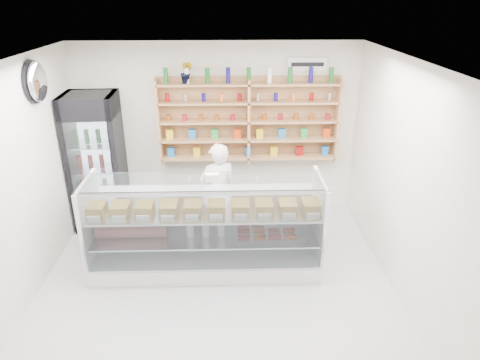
{
  "coord_description": "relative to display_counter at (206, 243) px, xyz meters",
  "views": [
    {
      "loc": [
        0.17,
        -4.18,
        3.47
      ],
      "look_at": [
        0.32,
        0.9,
        1.22
      ],
      "focal_mm": 32.0,
      "sensor_mm": 36.0,
      "label": 1
    }
  ],
  "objects": [
    {
      "name": "room",
      "position": [
        0.14,
        -0.75,
        1.04
      ],
      "size": [
        5.0,
        5.0,
        5.0
      ],
      "color": "#B7B7BC",
      "rests_on": "ground"
    },
    {
      "name": "display_counter",
      "position": [
        0.0,
        0.0,
        0.0
      ],
      "size": [
        3.02,
        0.9,
        1.32
      ],
      "color": "white",
      "rests_on": "floor"
    },
    {
      "name": "shop_worker",
      "position": [
        0.16,
        0.74,
        0.4
      ],
      "size": [
        0.65,
        0.53,
        1.52
      ],
      "primitive_type": "imported",
      "rotation": [
        0.0,
        0.0,
        3.48
      ],
      "color": "silver",
      "rests_on": "floor"
    },
    {
      "name": "drinks_cooler",
      "position": [
        -1.71,
        1.27,
        0.7
      ],
      "size": [
        0.8,
        0.78,
        2.12
      ],
      "rotation": [
        0.0,
        0.0,
        0.05
      ],
      "color": "black",
      "rests_on": "floor"
    },
    {
      "name": "wall_shelving",
      "position": [
        0.64,
        1.59,
        1.23
      ],
      "size": [
        2.84,
        0.28,
        1.33
      ],
      "color": "#B17853",
      "rests_on": "back_wall"
    },
    {
      "name": "potted_plant",
      "position": [
        -0.3,
        1.59,
        2.0
      ],
      "size": [
        0.22,
        0.19,
        0.33
      ],
      "primitive_type": "imported",
      "rotation": [
        0.0,
        0.0,
        -0.32
      ],
      "color": "#1E6626",
      "rests_on": "wall_shelving"
    },
    {
      "name": "security_mirror",
      "position": [
        -2.03,
        0.45,
        2.09
      ],
      "size": [
        0.15,
        0.5,
        0.5
      ],
      "primitive_type": "ellipsoid",
      "color": "silver",
      "rests_on": "left_wall"
    },
    {
      "name": "wall_sign",
      "position": [
        1.54,
        1.72,
        2.09
      ],
      "size": [
        0.62,
        0.03,
        0.2
      ],
      "primitive_type": "cube",
      "color": "white",
      "rests_on": "back_wall"
    }
  ]
}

